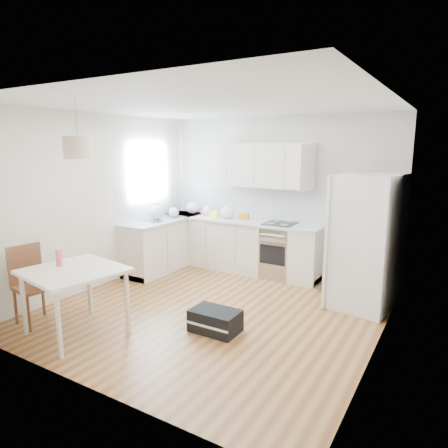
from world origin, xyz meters
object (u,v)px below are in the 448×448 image
at_px(dining_table, 74,277).
at_px(gym_bag, 215,321).
at_px(refrigerator, 368,242).
at_px(dining_chair, 34,286).

xyz_separation_m(dining_table, gym_bag, (1.39, 0.88, -0.57)).
distance_m(refrigerator, dining_chair, 4.37).
bearing_deg(dining_table, refrigerator, 54.09).
distance_m(refrigerator, dining_table, 3.81).
relative_size(refrigerator, gym_bag, 3.19).
distance_m(dining_chair, gym_bag, 2.29).
bearing_deg(gym_bag, dining_chair, -155.02).
bearing_deg(gym_bag, dining_table, -147.61).
bearing_deg(dining_table, dining_chair, -163.13).
height_order(dining_table, dining_chair, dining_chair).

